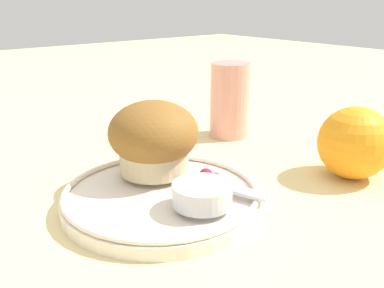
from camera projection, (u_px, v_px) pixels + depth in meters
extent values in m
plane|color=beige|center=(153.00, 200.00, 0.47)|extent=(3.00, 3.00, 0.00)
cylinder|color=silver|center=(164.00, 198.00, 0.46)|extent=(0.21, 0.21, 0.01)
torus|color=silver|center=(164.00, 190.00, 0.45)|extent=(0.21, 0.21, 0.01)
cylinder|color=beige|center=(154.00, 155.00, 0.49)|extent=(0.08, 0.08, 0.04)
ellipsoid|color=brown|center=(153.00, 132.00, 0.48)|extent=(0.10, 0.10, 0.07)
cylinder|color=silver|center=(202.00, 194.00, 0.41)|extent=(0.06, 0.06, 0.02)
cylinder|color=beige|center=(202.00, 186.00, 0.41)|extent=(0.05, 0.05, 0.00)
sphere|color=#B7192D|center=(206.00, 175.00, 0.46)|extent=(0.02, 0.02, 0.02)
sphere|color=#B7192D|center=(215.00, 180.00, 0.45)|extent=(0.02, 0.02, 0.02)
cube|color=silver|center=(199.00, 180.00, 0.46)|extent=(0.16, 0.06, 0.00)
sphere|color=orange|center=(355.00, 143.00, 0.51)|extent=(0.09, 0.09, 0.09)
cylinder|color=#E5998C|center=(230.00, 100.00, 0.66)|extent=(0.06, 0.06, 0.12)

